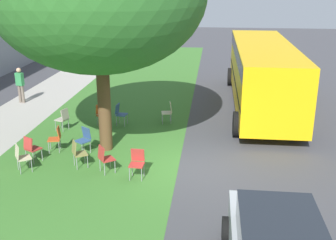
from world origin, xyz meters
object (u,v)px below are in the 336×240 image
Objects in this scene: chair_7 at (105,157)px; chair_4 at (56,137)px; chair_6 at (102,113)px; chair_9 at (137,161)px; chair_5 at (120,113)px; chair_1 at (21,156)px; pedestrian_0 at (20,84)px; chair_0 at (63,118)px; chair_8 at (168,111)px; school_bus at (263,69)px; chair_3 at (84,138)px; chair_10 at (78,152)px; chair_2 at (31,147)px.

chair_4 is at bearing 54.90° from chair_7.
chair_6 is 4.95m from chair_9.
chair_4 is 1.00× the size of chair_5.
chair_1 and chair_7 have the same top height.
chair_0 is at bearing -136.52° from pedestrian_0.
school_bus is (2.76, -3.97, 1.24)m from chair_8.
chair_5 is at bearing -11.32° from chair_3.
chair_4 and chair_10 have the same top height.
chair_8 is at bearing -27.18° from chair_10.
chair_7 is (-3.48, -2.56, 0.00)m from chair_0.
chair_4 is at bearing 162.69° from chair_6.
chair_4 is 3.31m from chair_5.
chair_6 is 1.00× the size of chair_9.
school_bus reaches higher than chair_0.
chair_1 is 1.00× the size of chair_7.
chair_5 is 1.00× the size of chair_9.
chair_2 is at bearing -179.50° from chair_0.
chair_9 is (-4.41, -2.24, 0.00)m from chair_6.
chair_10 is (0.30, 0.93, 0.00)m from chair_7.
chair_2 is (-2.98, -0.03, 0.00)m from chair_0.
chair_10 is at bearing -135.48° from chair_4.
chair_2 is 1.73m from chair_3.
chair_8 is (4.83, -1.39, 0.00)m from chair_7.
chair_4 and chair_6 have the same top height.
chair_8 is at bearing -4.16° from chair_9.
chair_4 and chair_7 have the same top height.
chair_7 and chair_8 have the same top height.
chair_3 and chair_5 have the same top height.
chair_2 is 1.61m from chair_10.
chair_3 is at bearing -89.60° from chair_4.
chair_1 is at bearing 141.93° from chair_8.
pedestrian_0 is (7.18, 3.33, 0.41)m from chair_1.
chair_8 is at bearing -38.07° from chair_1.
pedestrian_0 reaches higher than chair_7.
school_bus reaches higher than chair_8.
school_bus reaches higher than chair_10.
chair_6 and chair_8 have the same top height.
chair_9 is at bearing -104.29° from chair_10.
chair_2 is 10.69m from school_bus.
chair_7 is (0.20, -2.55, 0.00)m from chair_1.
school_bus is at bearing -48.08° from chair_2.
chair_6 is 1.00× the size of chair_7.
chair_6 is 2.68m from chair_8.
school_bus is (6.14, -7.44, 1.24)m from chair_4.
chair_9 is 2.02m from chair_10.
pedestrian_0 reaches higher than chair_1.
chair_10 is at bearing -172.19° from chair_3.
chair_5 is 6.81m from school_bus.
chair_8 is (3.37, -2.49, 0.00)m from chair_3.
chair_6 is 1.00× the size of chair_8.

